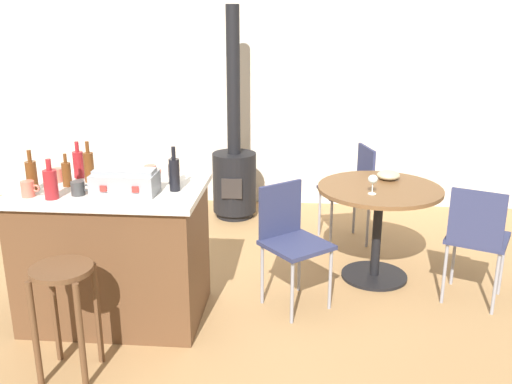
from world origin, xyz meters
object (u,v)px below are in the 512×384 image
Objects in this scene: toolbox at (125,182)px; bottle_1 at (67,174)px; kitchen_island at (115,253)px; folding_chair_near at (352,186)px; bottle_2 at (89,166)px; bottle_6 at (51,184)px; bottle_0 at (78,164)px; serving_bowl at (388,175)px; folding_chair_far at (290,236)px; bottle_5 at (174,174)px; bottle_3 at (174,173)px; cup_3 at (58,175)px; dining_table at (379,209)px; bottle_4 at (32,175)px; folding_chair_left at (477,235)px; cup_1 at (28,189)px; wooden_stool at (64,296)px; cup_2 at (78,188)px; wine_glass at (373,180)px; wood_stove at (234,169)px; cup_0 at (151,172)px.

bottle_1 is (-0.42, 0.12, 0.01)m from toolbox.
kitchen_island is 2.26m from folding_chair_near.
bottle_2 is at bearing -143.11° from folding_chair_near.
bottle_6 reaches higher than folding_chair_near.
serving_bowl is (2.19, 0.76, -0.24)m from bottle_0.
bottle_5 is (-0.73, -0.32, 0.52)m from folding_chair_far.
bottle_3 is 0.78m from cup_3.
bottle_4 reaches higher than dining_table.
bottle_2 reaches higher than folding_chair_left.
cup_1 reaches higher than folding_chair_left.
bottle_2 reaches higher than wooden_stool.
bottle_1 is 1.86× the size of cup_1.
bottle_2 reaches higher than folding_chair_near.
cup_2 reaches higher than wine_glass.
bottle_0 reaches higher than folding_chair_near.
cup_1 is (-0.98, -2.30, 0.47)m from wood_stove.
cup_2 reaches higher than serving_bowl.
cup_3 is (-0.82, 0.13, -0.06)m from bottle_5.
bottle_3 is at bearing 1.93° from cup_3.
bottle_3 is 0.63× the size of bottle_5.
kitchen_island is 1.39× the size of folding_chair_far.
cup_1 is at bearing -126.58° from bottle_2.
cup_3 is (-0.78, -0.03, -0.02)m from bottle_3.
cup_2 is at bearing 32.22° from bottle_6.
dining_table is at bearing 16.67° from cup_3.
wood_stove is at bearing 86.89° from bottle_5.
cup_2 reaches higher than dining_table.
wine_glass is (1.31, 0.60, -0.18)m from bottle_5.
bottle_1 is 1.20× the size of serving_bowl.
bottle_0 is 1.16× the size of bottle_1.
dining_table is at bearing 25.35° from cup_2.
wooden_stool is 2.74m from folding_chair_left.
wooden_stool is 3.74× the size of serving_bowl.
bottle_0 is 0.49m from cup_0.
wood_stove is 14.51× the size of wine_glass.
toolbox reaches higher than folding_chair_near.
cup_2 is (-0.13, -0.18, 0.50)m from kitchen_island.
wood_stove is at bearing 65.20° from bottle_4.
wood_stove is at bearing 70.64° from bottle_6.
bottle_4 is at bearing -147.79° from bottle_1.
bottle_6 is 2.30× the size of cup_3.
bottle_4 is 1.83× the size of wine_glass.
folding_chair_left is 2.13m from bottle_5.
wooden_stool is 0.72× the size of dining_table.
wood_stove is (-1.27, 1.32, -0.06)m from dining_table.
folding_chair_near is 0.65m from serving_bowl.
bottle_5 is 0.83m from cup_3.
folding_chair_far is 0.92m from bottle_3.
bottle_1 is at bearing 129.06° from cup_2.
bottle_0 is 0.41m from cup_2.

